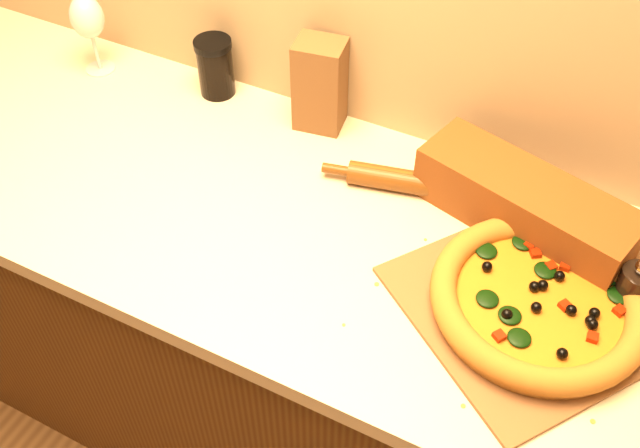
# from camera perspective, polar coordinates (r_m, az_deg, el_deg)

# --- Properties ---
(cabinet) EXTENTS (2.80, 0.65, 0.86)m
(cabinet) POSITION_cam_1_polar(r_m,az_deg,el_deg) (1.77, -2.16, -9.59)
(cabinet) COLOR #4A270F
(cabinet) RESTS_ON ground
(countertop) EXTENTS (2.84, 0.68, 0.04)m
(countertop) POSITION_cam_1_polar(r_m,az_deg,el_deg) (1.42, -2.66, 0.44)
(countertop) COLOR beige
(countertop) RESTS_ON cabinet
(pizza_peel) EXTENTS (0.58, 0.62, 0.01)m
(pizza_peel) POSITION_cam_1_polar(r_m,az_deg,el_deg) (1.32, 17.63, -5.65)
(pizza_peel) COLOR brown
(pizza_peel) RESTS_ON countertop
(pizza) EXTENTS (0.37, 0.37, 0.05)m
(pizza) POSITION_cam_1_polar(r_m,az_deg,el_deg) (1.27, 17.09, -5.83)
(pizza) COLOR #C07930
(pizza) RESTS_ON pizza_peel
(pepper_grinder) EXTENTS (0.06, 0.06, 0.11)m
(pepper_grinder) POSITION_cam_1_polar(r_m,az_deg,el_deg) (1.33, 23.78, -4.62)
(pepper_grinder) COLOR black
(pepper_grinder) RESTS_ON countertop
(rolling_pin) EXTENTS (0.35, 0.10, 0.05)m
(rolling_pin) POSITION_cam_1_polar(r_m,az_deg,el_deg) (1.44, 6.99, 3.40)
(rolling_pin) COLOR #52270E
(rolling_pin) RESTS_ON countertop
(bread_bag) EXTENTS (0.44, 0.24, 0.11)m
(bread_bag) POSITION_cam_1_polar(r_m,az_deg,el_deg) (1.39, 16.01, 1.54)
(bread_bag) COLOR brown
(bread_bag) RESTS_ON countertop
(wine_glass) EXTENTS (0.08, 0.08, 0.19)m
(wine_glass) POSITION_cam_1_polar(r_m,az_deg,el_deg) (1.77, -18.11, 15.31)
(wine_glass) COLOR silver
(wine_glass) RESTS_ON countertop
(paper_bag) EXTENTS (0.11, 0.10, 0.21)m
(paper_bag) POSITION_cam_1_polar(r_m,az_deg,el_deg) (1.54, -0.00, 11.07)
(paper_bag) COLOR brown
(paper_bag) RESTS_ON countertop
(dark_jar) EXTENTS (0.09, 0.09, 0.14)m
(dark_jar) POSITION_cam_1_polar(r_m,az_deg,el_deg) (1.67, -8.38, 12.33)
(dark_jar) COLOR black
(dark_jar) RESTS_ON countertop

